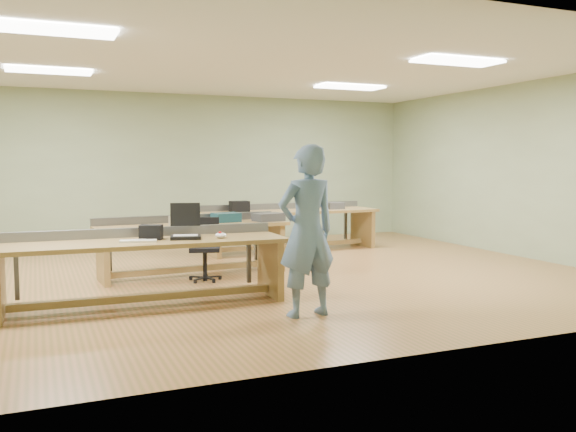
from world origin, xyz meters
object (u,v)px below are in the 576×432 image
Objects in this scene: camera_bag at (151,232)px; parts_bin_grey at (269,217)px; parts_bin_teal at (226,217)px; drinks_can at (171,221)px; person at (307,231)px; task_chair at (205,258)px; workbench_mid at (193,237)px; laptop_base at (186,237)px; workbench_back at (291,220)px; workbench_front at (145,256)px; mug at (197,221)px.

camera_bag is 0.57× the size of parts_bin_grey.
parts_bin_teal and drinks_can have the same top height.
person is 2.46m from task_chair.
workbench_mid is 0.59m from parts_bin_teal.
laptop_base is 0.91× the size of parts_bin_teal.
workbench_mid and workbench_back have the same top height.
parts_bin_teal reaches higher than workbench_front.
parts_bin_grey is 1.11m from mug.
workbench_mid is 1.85m from camera_bag.
workbench_mid reaches higher than mug.
mug is (-0.02, 0.33, 0.48)m from task_chair.
parts_bin_teal is at bearing 13.25° from drinks_can.
laptop_base is (-0.50, -1.69, 0.22)m from workbench_mid.
workbench_front is 2.66m from parts_bin_grey.
mug is (1.00, 1.52, 0.23)m from workbench_front.
workbench_front is 1.58m from task_chair.
workbench_mid is 11.25× the size of camera_bag.
camera_bag is (-3.15, -3.37, 0.27)m from workbench_back.
laptop_base is 2.82× the size of mug.
camera_bag reaches higher than workbench_mid.
workbench_back reaches higher than laptop_base.
workbench_mid is at bearing 86.73° from laptop_base.
parts_bin_teal is at bearing 170.25° from parts_bin_grey.
parts_bin_grey is 1.50m from drinks_can.
workbench_front is at bearing -143.00° from parts_bin_grey.
task_chair is at bearing -131.83° from parts_bin_teal.
workbench_back is at bearing 62.27° from task_chair.
parts_bin_teal is (0.46, 0.52, 0.50)m from task_chair.
laptop_base is at bearing -96.65° from task_chair.
camera_bag reaches higher than mug.
parts_bin_grey is (1.16, -0.04, 0.26)m from workbench_mid.
task_chair is at bearing -86.35° from workbench_mid.
task_chair is 2.27× the size of parts_bin_teal.
laptop_base is at bearing -95.70° from drinks_can.
workbench_mid is at bearing -172.25° from parts_bin_teal.
workbench_back is 8.73× the size of parts_bin_teal.
camera_bag is (-1.42, 1.18, -0.07)m from person.
person is 2.86m from parts_bin_teal.
person is 4.16× the size of parts_bin_grey.
parts_bin_teal is 0.64m from parts_bin_grey.
person is at bearing -102.49° from parts_bin_grey.
person is 1.85m from camera_bag.
mug is at bearing -72.61° from workbench_mid.
camera_bag is at bearing -109.92° from drinks_can.
person is at bearing -33.19° from laptop_base.
camera_bag is 0.65× the size of parts_bin_teal.
workbench_front is at bearing -174.78° from laptop_base.
mug is at bearing -159.32° from parts_bin_teal.
person is 4.78× the size of parts_bin_teal.
camera_bag is at bearing -135.81° from workbench_back.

